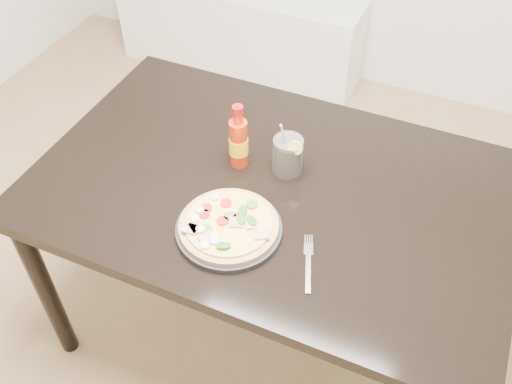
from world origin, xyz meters
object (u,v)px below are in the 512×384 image
at_px(hot_sauce_bottle, 239,142).
at_px(media_console, 239,30).
at_px(dining_table, 272,204).
at_px(plate, 229,229).
at_px(cola_cup, 288,156).
at_px(pizza, 228,225).
at_px(fork, 308,261).

relative_size(hot_sauce_bottle, media_console, 0.15).
relative_size(dining_table, plate, 4.86).
height_order(plate, cola_cup, cola_cup).
xyz_separation_m(plate, hot_sauce_bottle, (-0.09, 0.26, 0.08)).
relative_size(dining_table, media_console, 1.00).
height_order(dining_table, media_console, dining_table).
xyz_separation_m(pizza, cola_cup, (0.06, 0.29, 0.03)).
xyz_separation_m(dining_table, cola_cup, (0.02, 0.08, 0.14)).
relative_size(plate, hot_sauce_bottle, 1.35).
bearing_deg(dining_table, pizza, -100.78).
distance_m(pizza, hot_sauce_bottle, 0.28).
height_order(fork, media_console, fork).
bearing_deg(pizza, hot_sauce_bottle, 108.58).
height_order(hot_sauce_bottle, cola_cup, hot_sauce_bottle).
bearing_deg(pizza, fork, -2.49).
xyz_separation_m(dining_table, pizza, (-0.04, -0.22, 0.11)).
bearing_deg(cola_cup, fork, -59.41).
relative_size(pizza, fork, 1.47).
height_order(dining_table, plate, plate).
height_order(dining_table, pizza, pizza).
bearing_deg(hot_sauce_bottle, dining_table, -18.79).
relative_size(dining_table, pizza, 5.20).
xyz_separation_m(pizza, hot_sauce_bottle, (-0.09, 0.26, 0.06)).
bearing_deg(fork, dining_table, 111.18).
distance_m(plate, hot_sauce_bottle, 0.28).
xyz_separation_m(plate, fork, (0.23, -0.01, -0.01)).
distance_m(plate, pizza, 0.02).
bearing_deg(fork, pizza, 158.03).
xyz_separation_m(hot_sauce_bottle, media_console, (-0.72, 1.52, -0.58)).
height_order(dining_table, fork, fork).
distance_m(hot_sauce_bottle, cola_cup, 0.15).
bearing_deg(fork, cola_cup, 101.11).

